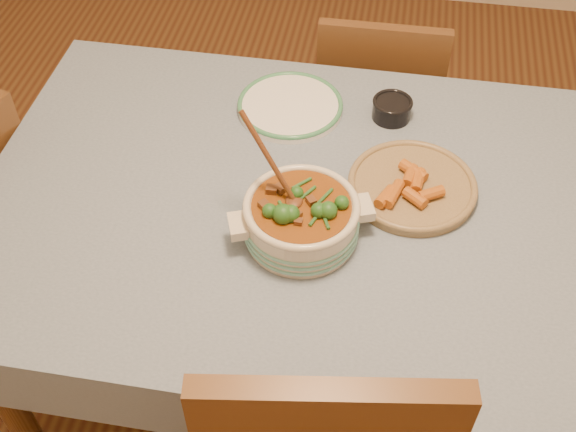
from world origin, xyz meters
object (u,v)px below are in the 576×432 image
object	(u,v)px
dining_table	(328,229)
condiment_bowl	(392,108)
chair_far	(377,104)
white_plate	(290,106)
fried_plate	(413,184)
stew_casserole	(301,216)

from	to	relation	value
dining_table	condiment_bowl	size ratio (longest dim) A/B	15.48
dining_table	chair_far	size ratio (longest dim) A/B	2.02
dining_table	white_plate	size ratio (longest dim) A/B	5.47
white_plate	fried_plate	xyz separation A→B (m)	(0.34, -0.25, 0.01)
dining_table	fried_plate	distance (m)	0.23
dining_table	fried_plate	size ratio (longest dim) A/B	4.22
dining_table	white_plate	xyz separation A→B (m)	(-0.15, 0.33, 0.10)
fried_plate	chair_far	xyz separation A→B (m)	(-0.11, 0.67, -0.30)
dining_table	white_plate	world-z (taller)	white_plate
stew_casserole	chair_far	world-z (taller)	stew_casserole
fried_plate	chair_far	distance (m)	0.75
fried_plate	white_plate	bearing A→B (deg)	143.39
dining_table	chair_far	xyz separation A→B (m)	(0.07, 0.75, -0.19)
stew_casserole	white_plate	xyz separation A→B (m)	(-0.10, 0.44, -0.05)
white_plate	chair_far	size ratio (longest dim) A/B	0.37
condiment_bowl	chair_far	distance (m)	0.52
white_plate	chair_far	xyz separation A→B (m)	(0.22, 0.42, -0.30)
condiment_bowl	chair_far	world-z (taller)	chair_far
dining_table	chair_far	world-z (taller)	chair_far
stew_casserole	dining_table	bearing A→B (deg)	65.19
condiment_bowl	white_plate	bearing A→B (deg)	-176.96
chair_far	dining_table	bearing A→B (deg)	83.64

